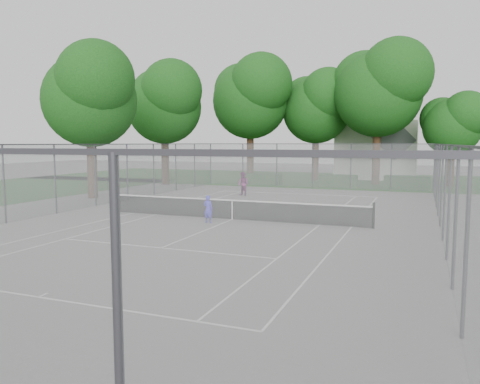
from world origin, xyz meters
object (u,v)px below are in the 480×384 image
(tennis_net, at_px, (232,209))
(girl_player, at_px, (208,209))
(woman_player, at_px, (243,184))
(house, at_px, (377,141))

(tennis_net, relative_size, girl_player, 10.32)
(girl_player, bearing_deg, woman_player, -73.19)
(house, bearing_deg, tennis_net, -97.60)
(woman_player, bearing_deg, house, 93.70)
(tennis_net, xyz_separation_m, girl_player, (-0.67, -1.20, 0.11))
(tennis_net, distance_m, girl_player, 1.38)
(house, bearing_deg, woman_player, -109.56)
(girl_player, xyz_separation_m, woman_player, (-2.39, 10.62, 0.19))
(house, relative_size, woman_player, 5.84)
(woman_player, bearing_deg, girl_player, -54.05)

